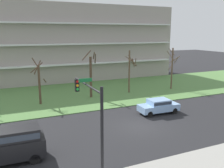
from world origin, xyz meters
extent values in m
plane|color=#232326|center=(0.00, 0.00, 0.00)|extent=(160.00, 160.00, 0.00)
cube|color=#547F42|center=(0.00, 14.00, 0.04)|extent=(80.00, 16.00, 0.08)
cube|color=#9E938C|center=(0.00, 27.31, 6.74)|extent=(39.55, 10.62, 13.48)
cube|color=silver|center=(0.00, 21.55, 3.37)|extent=(37.97, 0.90, 0.24)
cube|color=silver|center=(0.00, 21.55, 6.74)|extent=(37.97, 0.90, 0.24)
cube|color=silver|center=(0.00, 21.55, 10.11)|extent=(37.97, 0.90, 0.24)
cylinder|color=#4C3828|center=(-7.36, 11.07, 2.44)|extent=(0.28, 0.28, 4.87)
cylinder|color=#4C3828|center=(-7.70, 10.76, 5.13)|extent=(0.77, 0.84, 1.26)
cylinder|color=#4C3828|center=(-6.73, 10.86, 2.96)|extent=(0.56, 1.36, 0.75)
cylinder|color=#4C3828|center=(-7.42, 11.50, 4.52)|extent=(0.98, 0.27, 1.68)
cylinder|color=#4C3828|center=(-7.48, 11.82, 4.45)|extent=(1.60, 0.39, 1.28)
cylinder|color=#4C3828|center=(-0.65, 11.65, 2.76)|extent=(0.32, 0.32, 5.53)
cylinder|color=#4C3828|center=(-0.21, 11.56, 5.67)|extent=(0.35, 1.02, 1.03)
cylinder|color=#4C3828|center=(-0.05, 11.46, 5.28)|extent=(0.54, 1.34, 1.38)
cylinder|color=#4C3828|center=(-0.97, 12.34, 5.65)|extent=(1.52, 0.80, 1.28)
cylinder|color=brown|center=(5.29, 12.01, 3.08)|extent=(0.23, 0.23, 6.16)
cylinder|color=brown|center=(5.40, 11.29, 4.77)|extent=(1.54, 0.31, 1.65)
cylinder|color=brown|center=(5.00, 11.60, 5.02)|extent=(0.94, 0.70, 0.75)
cylinder|color=brown|center=(5.73, 11.61, 4.42)|extent=(0.93, 1.00, 1.41)
cylinder|color=brown|center=(5.53, 11.31, 4.51)|extent=(1.49, 0.58, 1.07)
cylinder|color=brown|center=(5.41, 11.34, 4.42)|extent=(1.43, 0.35, 1.10)
cylinder|color=brown|center=(6.08, 11.61, 4.65)|extent=(0.92, 1.66, 0.99)
cylinder|color=brown|center=(12.41, 11.49, 3.17)|extent=(0.23, 0.23, 6.35)
cylinder|color=brown|center=(12.31, 11.88, 3.24)|extent=(0.86, 0.31, 0.62)
cylinder|color=brown|center=(11.85, 11.19, 5.16)|extent=(0.73, 1.25, 1.51)
cylinder|color=brown|center=(12.98, 11.33, 4.45)|extent=(0.43, 1.22, 1.09)
cylinder|color=brown|center=(13.12, 11.99, 4.48)|extent=(1.11, 1.51, 1.29)
cylinder|color=brown|center=(12.02, 11.25, 5.79)|extent=(0.61, 0.90, 1.07)
cube|color=black|center=(-11.46, -2.00, 0.98)|extent=(5.27, 2.18, 1.25)
cube|color=black|center=(-11.46, -2.00, 1.98)|extent=(4.66, 2.00, 0.75)
cube|color=#2D3847|center=(-11.46, -2.00, 1.98)|extent=(4.57, 2.04, 0.41)
cylinder|color=black|center=(-9.61, -1.18, 0.36)|extent=(0.73, 0.25, 0.72)
cylinder|color=black|center=(-9.67, -2.95, 0.36)|extent=(0.73, 0.25, 0.72)
cube|color=#8CB2E0|center=(3.89, 2.50, 0.67)|extent=(4.47, 1.97, 0.70)
cube|color=#8CB2E0|center=(3.89, 2.50, 1.29)|extent=(2.26, 1.74, 0.55)
cube|color=#2D3847|center=(3.89, 2.50, 1.29)|extent=(2.22, 1.77, 0.30)
cylinder|color=black|center=(2.32, 1.77, 0.32)|extent=(0.65, 0.24, 0.64)
cylinder|color=black|center=(2.38, 3.35, 0.32)|extent=(0.65, 0.24, 0.64)
cylinder|color=black|center=(5.40, 1.65, 0.32)|extent=(0.65, 0.24, 0.64)
cylinder|color=black|center=(5.46, 3.23, 0.32)|extent=(0.65, 0.24, 0.64)
cylinder|color=black|center=(-6.28, -6.60, 2.86)|extent=(0.18, 0.18, 5.73)
cylinder|color=black|center=(-6.28, -3.99, 5.33)|extent=(0.12, 5.23, 0.12)
cube|color=black|center=(-6.28, -1.67, 4.83)|extent=(0.28, 0.28, 0.90)
sphere|color=red|center=(-6.28, -1.82, 5.13)|extent=(0.20, 0.20, 0.20)
sphere|color=#F2A519|center=(-6.28, -1.82, 4.85)|extent=(0.20, 0.20, 0.20)
sphere|color=green|center=(-6.28, -1.82, 4.57)|extent=(0.20, 0.20, 0.20)
cube|color=#197238|center=(-6.28, -3.72, 5.58)|extent=(0.90, 0.04, 0.24)
camera|label=1|loc=(-10.99, -18.60, 8.59)|focal=39.13mm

